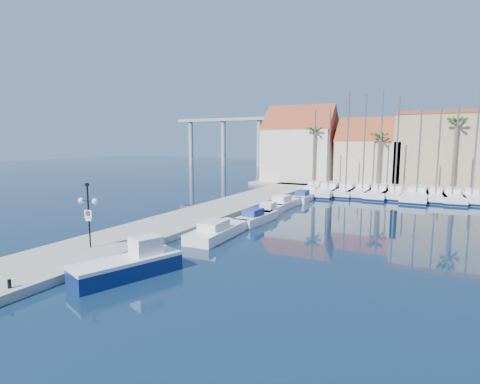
% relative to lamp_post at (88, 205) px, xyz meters
% --- Properties ---
extents(ground, '(260.00, 260.00, 0.00)m').
position_rel_lamp_post_xyz_m(ground, '(8.80, 1.00, -3.38)').
color(ground, black).
rests_on(ground, ground).
extents(quay_west, '(6.00, 77.00, 0.50)m').
position_rel_lamp_post_xyz_m(quay_west, '(-0.20, 14.50, -3.13)').
color(quay_west, gray).
rests_on(quay_west, ground).
extents(shore_north, '(54.00, 16.00, 0.50)m').
position_rel_lamp_post_xyz_m(shore_north, '(18.80, 49.00, -3.13)').
color(shore_north, gray).
rests_on(shore_north, ground).
extents(lamp_post, '(1.47, 0.61, 4.39)m').
position_rel_lamp_post_xyz_m(lamp_post, '(0.00, 0.00, 0.00)').
color(lamp_post, black).
rests_on(lamp_post, quay_west).
extents(bollard, '(0.18, 0.18, 0.44)m').
position_rel_lamp_post_xyz_m(bollard, '(2.20, -6.79, -2.66)').
color(bollard, black).
rests_on(bollard, quay_west).
extents(fishing_boat, '(3.95, 6.39, 2.12)m').
position_rel_lamp_post_xyz_m(fishing_boat, '(5.32, -1.86, -2.68)').
color(fishing_boat, navy).
rests_on(fishing_boat, ground).
extents(motorboat_west_0, '(2.61, 7.27, 1.40)m').
position_rel_lamp_post_xyz_m(motorboat_west_0, '(5.20, 8.03, -2.87)').
color(motorboat_west_0, white).
rests_on(motorboat_west_0, ground).
extents(motorboat_west_1, '(2.19, 5.87, 1.40)m').
position_rel_lamp_post_xyz_m(motorboat_west_1, '(5.75, 14.10, -2.87)').
color(motorboat_west_1, white).
rests_on(motorboat_west_1, ground).
extents(motorboat_west_2, '(2.21, 5.57, 1.40)m').
position_rel_lamp_post_xyz_m(motorboat_west_2, '(5.48, 18.02, -2.87)').
color(motorboat_west_2, white).
rests_on(motorboat_west_2, ground).
extents(motorboat_west_3, '(2.41, 6.66, 1.40)m').
position_rel_lamp_post_xyz_m(motorboat_west_3, '(5.10, 23.17, -2.87)').
color(motorboat_west_3, white).
rests_on(motorboat_west_3, ground).
extents(motorboat_west_4, '(2.12, 6.09, 1.40)m').
position_rel_lamp_post_xyz_m(motorboat_west_4, '(5.64, 28.83, -2.87)').
color(motorboat_west_4, white).
rests_on(motorboat_west_4, ground).
extents(motorboat_west_5, '(2.25, 5.78, 1.40)m').
position_rel_lamp_post_xyz_m(motorboat_west_5, '(5.25, 34.15, -2.87)').
color(motorboat_west_5, white).
rests_on(motorboat_west_5, ground).
extents(motorboat_west_6, '(2.33, 5.69, 1.40)m').
position_rel_lamp_post_xyz_m(motorboat_west_6, '(5.47, 39.53, -2.87)').
color(motorboat_west_6, white).
rests_on(motorboat_west_6, ground).
extents(sailboat_0, '(2.55, 8.82, 12.09)m').
position_rel_lamp_post_xyz_m(sailboat_0, '(4.56, 37.64, -2.78)').
color(sailboat_0, white).
rests_on(sailboat_0, ground).
extents(sailboat_1, '(3.17, 11.97, 12.28)m').
position_rel_lamp_post_xyz_m(sailboat_1, '(7.06, 36.53, -2.82)').
color(sailboat_1, white).
rests_on(sailboat_1, ground).
extents(sailboat_2, '(2.80, 9.86, 14.45)m').
position_rel_lamp_post_xyz_m(sailboat_2, '(9.41, 37.10, -2.77)').
color(sailboat_2, white).
rests_on(sailboat_2, ground).
extents(sailboat_3, '(3.14, 10.07, 14.03)m').
position_rel_lamp_post_xyz_m(sailboat_3, '(11.67, 37.53, -2.77)').
color(sailboat_3, white).
rests_on(sailboat_3, ground).
extents(sailboat_4, '(2.84, 10.16, 14.44)m').
position_rel_lamp_post_xyz_m(sailboat_4, '(13.84, 36.97, -2.77)').
color(sailboat_4, white).
rests_on(sailboat_4, ground).
extents(sailboat_5, '(2.90, 8.89, 13.44)m').
position_rel_lamp_post_xyz_m(sailboat_5, '(15.87, 37.36, -2.76)').
color(sailboat_5, white).
rests_on(sailboat_5, ground).
extents(sailboat_6, '(3.59, 11.69, 11.43)m').
position_rel_lamp_post_xyz_m(sailboat_6, '(18.59, 37.03, -2.83)').
color(sailboat_6, white).
rests_on(sailboat_6, ground).
extents(sailboat_7, '(2.78, 8.54, 11.68)m').
position_rel_lamp_post_xyz_m(sailboat_7, '(20.72, 37.19, -2.78)').
color(sailboat_7, white).
rests_on(sailboat_7, ground).
extents(sailboat_8, '(3.10, 9.70, 12.11)m').
position_rel_lamp_post_xyz_m(sailboat_8, '(22.61, 37.39, -2.80)').
color(sailboat_8, white).
rests_on(sailboat_8, ground).
extents(sailboat_9, '(2.24, 8.27, 14.96)m').
position_rel_lamp_post_xyz_m(sailboat_9, '(24.77, 37.75, -2.71)').
color(sailboat_9, white).
rests_on(sailboat_9, ground).
extents(building_0, '(12.30, 9.00, 13.50)m').
position_rel_lamp_post_xyz_m(building_0, '(-1.20, 48.00, 3.14)').
color(building_0, beige).
rests_on(building_0, shore_north).
extents(building_1, '(10.30, 8.00, 11.00)m').
position_rel_lamp_post_xyz_m(building_1, '(10.80, 48.00, 1.92)').
color(building_1, '#C3B08A').
rests_on(building_1, shore_north).
extents(building_2, '(14.20, 10.20, 11.50)m').
position_rel_lamp_post_xyz_m(building_2, '(21.80, 49.00, 2.88)').
color(building_2, tan).
rests_on(building_2, shore_north).
extents(palm_0, '(2.60, 2.60, 10.15)m').
position_rel_lamp_post_xyz_m(palm_0, '(2.80, 43.00, 5.70)').
color(palm_0, brown).
rests_on(palm_0, shore_north).
extents(palm_1, '(2.60, 2.60, 9.15)m').
position_rel_lamp_post_xyz_m(palm_1, '(12.80, 43.00, 4.75)').
color(palm_1, brown).
rests_on(palm_1, shore_north).
extents(palm_2, '(2.60, 2.60, 11.15)m').
position_rel_lamp_post_xyz_m(palm_2, '(22.80, 43.00, 6.64)').
color(palm_2, brown).
rests_on(palm_2, shore_north).
extents(viaduct, '(48.00, 2.20, 14.45)m').
position_rel_lamp_post_xyz_m(viaduct, '(-30.27, 83.00, 6.87)').
color(viaduct, '#9E9E99').
rests_on(viaduct, ground).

